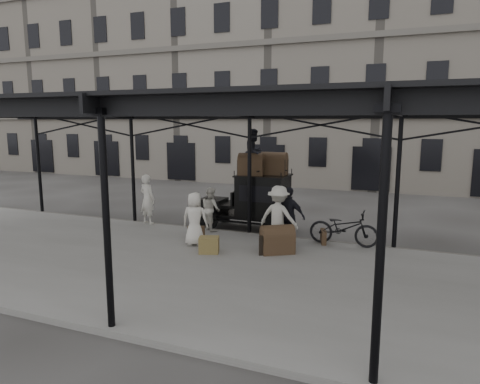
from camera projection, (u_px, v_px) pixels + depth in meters
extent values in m
plane|color=#383533|center=(228.00, 252.00, 13.85)|extent=(120.00, 120.00, 0.00)
cube|color=slate|center=(199.00, 269.00, 12.01)|extent=(28.00, 8.00, 0.15)
cylinder|color=black|center=(39.00, 167.00, 18.99)|extent=(0.14, 0.14, 4.30)
cylinder|color=black|center=(249.00, 178.00, 15.33)|extent=(0.14, 0.14, 4.30)
cylinder|color=black|center=(107.00, 228.00, 8.19)|extent=(0.14, 0.14, 4.30)
cube|color=black|center=(250.00, 112.00, 14.95)|extent=(22.00, 0.10, 0.45)
cube|color=black|center=(100.00, 104.00, 7.81)|extent=(22.00, 0.10, 0.45)
cube|color=black|center=(202.00, 103.00, 11.53)|extent=(22.50, 9.00, 0.08)
cube|color=silver|center=(202.00, 101.00, 11.52)|extent=(18.00, 7.00, 0.04)
cube|color=slate|center=(332.00, 79.00, 29.20)|extent=(64.00, 8.00, 14.00)
cylinder|color=black|center=(208.00, 220.00, 16.50)|extent=(0.80, 0.10, 0.80)
cylinder|color=black|center=(223.00, 213.00, 17.82)|extent=(0.80, 0.10, 0.80)
cylinder|color=black|center=(272.00, 226.00, 15.55)|extent=(0.80, 0.10, 0.80)
cylinder|color=black|center=(283.00, 218.00, 16.87)|extent=(0.80, 0.10, 0.80)
cube|color=black|center=(245.00, 215.00, 16.68)|extent=(3.60, 1.25, 0.12)
cube|color=black|center=(214.00, 205.00, 17.12)|extent=(0.90, 1.00, 0.55)
cube|color=black|center=(203.00, 204.00, 17.29)|extent=(0.06, 0.70, 0.55)
cube|color=black|center=(232.00, 204.00, 16.81)|extent=(0.70, 1.30, 0.10)
cube|color=black|center=(263.00, 196.00, 16.27)|extent=(1.80, 1.45, 1.55)
cube|color=black|center=(257.00, 194.00, 15.57)|extent=(1.40, 0.02, 0.60)
cube|color=black|center=(263.00, 175.00, 16.14)|extent=(1.90, 1.55, 0.06)
imported|color=beige|center=(147.00, 199.00, 16.86)|extent=(0.81, 0.63, 1.97)
imported|color=beige|center=(211.00, 209.00, 15.87)|extent=(1.00, 0.96, 1.62)
imported|color=silver|center=(195.00, 219.00, 13.94)|extent=(0.93, 0.68, 1.75)
imported|color=black|center=(289.00, 216.00, 13.91)|extent=(1.20, 0.68, 1.92)
imported|color=beige|center=(279.00, 216.00, 13.75)|extent=(1.38, 0.91, 1.99)
imported|color=black|center=(344.00, 228.00, 13.96)|extent=(2.24, 0.82, 1.17)
imported|color=black|center=(254.00, 152.00, 16.03)|extent=(0.85, 0.98, 1.72)
cube|color=olive|center=(209.00, 245.00, 13.19)|extent=(0.71, 0.62, 0.50)
cube|color=#473321|center=(323.00, 237.00, 14.23)|extent=(0.32, 0.62, 0.45)
cube|color=#473321|center=(196.00, 232.00, 14.97)|extent=(0.62, 0.33, 0.40)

